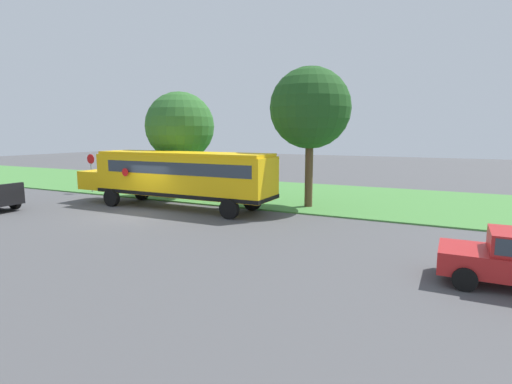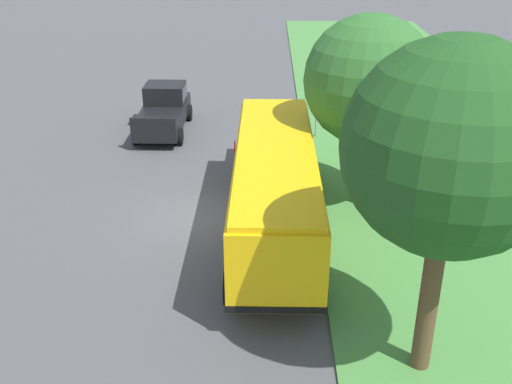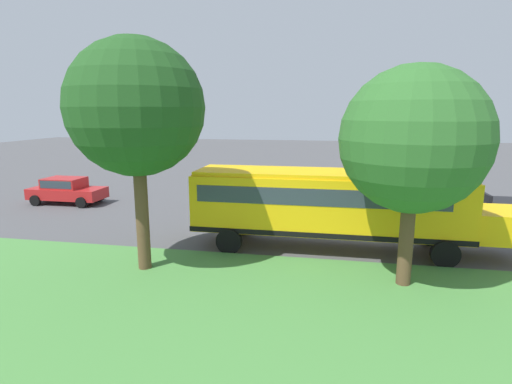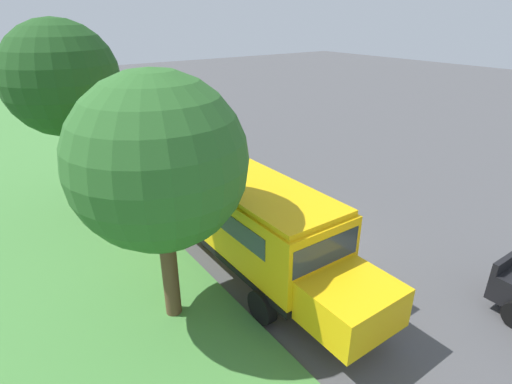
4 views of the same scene
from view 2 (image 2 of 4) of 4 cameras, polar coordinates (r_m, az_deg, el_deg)
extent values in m
plane|color=#4C4C4F|center=(21.14, -5.31, -2.45)|extent=(120.00, 120.00, 0.00)
cube|color=#47843D|center=(22.34, 21.12, -2.45)|extent=(12.00, 80.00, 0.08)
cube|color=yellow|center=(19.02, 1.81, 0.72)|extent=(2.50, 10.50, 2.20)
cube|color=yellow|center=(24.97, 1.69, 5.54)|extent=(2.20, 1.90, 1.10)
cube|color=yellow|center=(18.56, 1.86, 4.03)|extent=(2.35, 10.29, 0.16)
cube|color=black|center=(19.45, 1.78, -1.90)|extent=(2.54, 10.54, 0.20)
cube|color=#2D3842|center=(18.56, 1.84, 1.63)|extent=(2.53, 9.24, 0.64)
cube|color=#2D3842|center=(23.69, 1.73, 7.02)|extent=(2.25, 0.12, 0.80)
cylinder|color=red|center=(21.65, -2.04, 4.32)|extent=(0.03, 0.44, 0.44)
cylinder|color=black|center=(23.44, -1.37, 1.94)|extent=(0.30, 1.00, 1.00)
cylinder|color=black|center=(23.47, 4.74, 1.88)|extent=(0.30, 1.00, 1.00)
cylinder|color=black|center=(16.54, -2.54, -9.02)|extent=(0.30, 1.00, 1.00)
cylinder|color=black|center=(16.57, 6.23, -9.08)|extent=(0.30, 1.00, 1.00)
cube|color=black|center=(29.34, -8.83, 7.19)|extent=(2.00, 5.40, 0.80)
cube|color=black|center=(29.98, -8.65, 9.30)|extent=(1.90, 1.70, 0.90)
cube|color=#2D3842|center=(29.97, -8.65, 9.35)|extent=(1.94, 1.53, 0.63)
cube|color=black|center=(26.71, -9.81, 6.59)|extent=(2.00, 0.16, 0.36)
cylinder|color=black|center=(31.28, -10.09, 7.48)|extent=(0.28, 0.80, 0.80)
cylinder|color=black|center=(30.96, -6.42, 7.53)|extent=(0.28, 0.80, 0.80)
cylinder|color=black|center=(28.03, -11.37, 5.25)|extent=(0.28, 0.80, 0.80)
cylinder|color=black|center=(27.67, -7.31, 5.28)|extent=(0.28, 0.80, 0.80)
cylinder|color=brown|center=(21.73, 10.03, 2.42)|extent=(0.44, 0.44, 2.99)
sphere|color=#2D6628|center=(20.72, 10.69, 10.43)|extent=(4.39, 4.39, 4.39)
sphere|color=#2D6628|center=(20.73, 10.93, 10.12)|extent=(2.49, 2.49, 2.49)
cylinder|color=brown|center=(14.12, 16.15, -9.78)|extent=(0.44, 0.44, 3.89)
sphere|color=#1E4C1C|center=(12.46, 18.15, 4.01)|extent=(4.47, 4.47, 4.47)
sphere|color=#1E4C1C|center=(11.93, 19.05, 5.03)|extent=(3.23, 3.23, 3.23)
cylinder|color=gray|center=(28.25, 5.77, 7.18)|extent=(0.08, 0.08, 2.10)
cylinder|color=red|center=(27.85, 5.89, 9.81)|extent=(0.03, 0.68, 0.68)
camera|label=1|loc=(18.97, -70.51, -10.04)|focal=28.00mm
camera|label=3|loc=(23.93, 43.23, 7.98)|focal=28.00mm
camera|label=4|loc=(29.33, 15.39, 20.80)|focal=28.00mm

